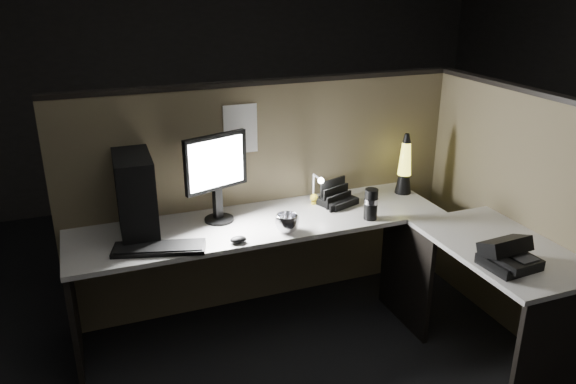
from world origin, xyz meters
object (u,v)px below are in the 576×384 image
object	(u,v)px
pc_tower	(135,194)
monitor	(216,169)
lava_lamp	(404,169)
keyboard	(159,248)
desk_phone	(507,255)

from	to	relation	value
pc_tower	monitor	bearing A→B (deg)	2.22
monitor	lava_lamp	xyz separation A→B (m)	(1.30, -0.01, -0.15)
pc_tower	keyboard	world-z (taller)	pc_tower
keyboard	desk_phone	distance (m)	1.84
desk_phone	pc_tower	bearing A→B (deg)	143.18
pc_tower	lava_lamp	bearing A→B (deg)	1.73
keyboard	pc_tower	bearing A→B (deg)	119.78
monitor	lava_lamp	world-z (taller)	monitor
lava_lamp	desk_phone	distance (m)	1.10
lava_lamp	keyboard	bearing A→B (deg)	-170.64
monitor	lava_lamp	distance (m)	1.31
monitor	keyboard	xyz separation A→B (m)	(-0.41, -0.29, -0.31)
keyboard	lava_lamp	size ratio (longest dim) A/B	1.18
lava_lamp	desk_phone	world-z (taller)	lava_lamp
pc_tower	monitor	size ratio (longest dim) A/B	0.88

